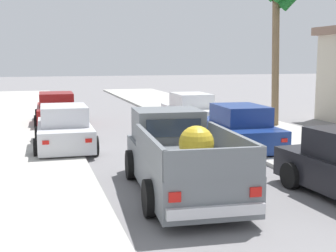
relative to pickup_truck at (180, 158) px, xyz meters
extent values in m
cube|color=#B2AFA8|center=(-4.25, 4.32, -0.73)|extent=(4.88, 60.00, 0.12)
cube|color=#B2AFA8|center=(5.68, 4.32, -0.73)|extent=(4.88, 60.00, 0.12)
cube|color=silver|center=(-3.21, 4.32, -0.74)|extent=(0.16, 60.00, 0.10)
cube|color=silver|center=(4.64, 4.32, -0.74)|extent=(0.16, 60.00, 0.10)
cube|color=slate|center=(-0.02, -0.20, -0.19)|extent=(2.31, 5.24, 0.80)
cube|color=slate|center=(0.11, 1.39, 0.61)|extent=(1.83, 1.63, 0.80)
cube|color=#283342|center=(0.05, 0.63, 0.63)|extent=(1.38, 0.17, 0.44)
cube|color=#283342|center=(0.17, 2.15, 0.63)|extent=(1.46, 0.17, 0.48)
cube|color=slate|center=(-0.99, -0.99, 0.49)|extent=(0.36, 3.30, 0.56)
cube|color=slate|center=(0.82, -1.13, 0.49)|extent=(0.36, 3.30, 0.56)
cube|color=slate|center=(-0.22, -2.71, 0.49)|extent=(1.88, 0.25, 0.56)
cube|color=silver|center=(-0.22, -2.80, -0.35)|extent=(1.83, 0.26, 0.20)
cylinder|color=black|center=(-0.87, 1.40, -0.41)|extent=(0.32, 0.78, 0.76)
cylinder|color=black|center=(1.08, 1.24, -0.41)|extent=(0.32, 0.78, 0.76)
cylinder|color=black|center=(-1.11, -1.52, -0.41)|extent=(0.32, 0.78, 0.76)
cylinder|color=black|center=(0.85, -1.68, -0.41)|extent=(0.32, 0.78, 0.76)
cube|color=red|center=(-0.97, -2.71, -0.05)|extent=(0.22, 0.06, 0.18)
cube|color=red|center=(0.53, -2.82, -0.05)|extent=(0.22, 0.06, 0.18)
sphere|color=gold|center=(-0.03, -1.22, 0.58)|extent=(0.74, 0.74, 0.74)
cube|color=silver|center=(-2.29, 5.90, -0.26)|extent=(1.85, 4.24, 0.72)
cube|color=silver|center=(-2.29, 5.80, 0.42)|extent=(1.56, 2.13, 0.64)
cube|color=#283342|center=(-2.27, 6.77, 0.40)|extent=(1.37, 0.11, 0.52)
cube|color=#283342|center=(-2.31, 4.83, 0.40)|extent=(1.34, 0.11, 0.50)
cylinder|color=black|center=(-3.17, 7.22, -0.47)|extent=(0.23, 0.64, 0.64)
cylinder|color=black|center=(-1.36, 7.18, -0.47)|extent=(0.23, 0.64, 0.64)
cylinder|color=black|center=(-3.22, 4.61, -0.47)|extent=(0.23, 0.64, 0.64)
cylinder|color=black|center=(-1.42, 4.58, -0.47)|extent=(0.23, 0.64, 0.64)
cube|color=red|center=(-2.97, 3.80, -0.15)|extent=(0.20, 0.04, 0.12)
cube|color=white|center=(-2.86, 8.02, -0.18)|extent=(0.20, 0.04, 0.10)
cube|color=red|center=(-1.70, 3.77, -0.15)|extent=(0.20, 0.04, 0.12)
cube|color=white|center=(-1.63, 7.99, -0.18)|extent=(0.20, 0.04, 0.10)
cube|color=maroon|center=(-2.25, 12.02, -0.26)|extent=(1.86, 4.24, 0.72)
cube|color=maroon|center=(-2.25, 11.92, 0.42)|extent=(1.57, 2.13, 0.64)
cube|color=#283342|center=(-2.23, 12.89, 0.40)|extent=(1.37, 0.11, 0.52)
cube|color=#283342|center=(-2.28, 10.95, 0.40)|extent=(1.34, 0.11, 0.50)
cylinder|color=black|center=(-3.12, 13.34, -0.47)|extent=(0.23, 0.64, 0.64)
cylinder|color=black|center=(-1.32, 13.30, -0.47)|extent=(0.23, 0.64, 0.64)
cylinder|color=black|center=(-3.18, 10.74, -0.47)|extent=(0.23, 0.64, 0.64)
cylinder|color=black|center=(-1.38, 10.70, -0.47)|extent=(0.23, 0.64, 0.64)
cube|color=red|center=(-2.93, 9.93, -0.15)|extent=(0.20, 0.04, 0.12)
cube|color=white|center=(-2.82, 14.15, -0.18)|extent=(0.20, 0.04, 0.10)
cube|color=red|center=(-1.67, 9.90, -0.15)|extent=(0.20, 0.04, 0.12)
cube|color=white|center=(-1.59, 14.12, -0.18)|extent=(0.20, 0.04, 0.10)
cube|color=#283342|center=(3.55, -0.76, 0.40)|extent=(1.34, 0.15, 0.50)
cylinder|color=black|center=(2.64, -0.57, -0.47)|extent=(0.25, 0.65, 0.64)
cube|color=red|center=(4.13, 0.31, -0.15)|extent=(0.20, 0.05, 0.12)
cube|color=red|center=(2.87, 0.25, -0.15)|extent=(0.20, 0.05, 0.12)
cube|color=silver|center=(3.70, 9.82, -0.26)|extent=(1.86, 4.24, 0.72)
cube|color=silver|center=(3.70, 9.72, 0.42)|extent=(1.57, 2.14, 0.64)
cube|color=#283342|center=(3.72, 10.69, 0.40)|extent=(1.37, 0.11, 0.52)
cube|color=#283342|center=(3.68, 8.75, 0.40)|extent=(1.34, 0.11, 0.50)
cylinder|color=black|center=(2.83, 11.14, -0.47)|extent=(0.24, 0.65, 0.64)
cylinder|color=black|center=(4.63, 11.10, -0.47)|extent=(0.24, 0.65, 0.64)
cylinder|color=black|center=(2.77, 8.54, -0.47)|extent=(0.24, 0.65, 0.64)
cylinder|color=black|center=(4.57, 8.50, -0.47)|extent=(0.24, 0.65, 0.64)
cube|color=red|center=(3.02, 7.73, -0.15)|extent=(0.20, 0.04, 0.12)
cube|color=white|center=(3.13, 11.95, -0.18)|extent=(0.20, 0.04, 0.10)
cube|color=red|center=(4.28, 7.70, -0.15)|extent=(0.20, 0.04, 0.12)
cube|color=white|center=(4.37, 11.92, -0.18)|extent=(0.20, 0.04, 0.10)
cube|color=navy|center=(3.53, 4.26, -0.26)|extent=(1.99, 4.29, 0.72)
cube|color=navy|center=(3.53, 4.16, 0.42)|extent=(1.63, 2.18, 0.64)
cube|color=#283342|center=(3.58, 5.13, 0.40)|extent=(1.37, 0.15, 0.52)
cube|color=#283342|center=(3.47, 3.19, 0.40)|extent=(1.34, 0.15, 0.50)
cylinder|color=black|center=(2.70, 5.61, -0.47)|extent=(0.25, 0.65, 0.64)
cylinder|color=black|center=(4.50, 5.51, -0.47)|extent=(0.25, 0.65, 0.64)
cylinder|color=black|center=(2.56, 3.01, -0.47)|extent=(0.25, 0.65, 0.64)
cylinder|color=black|center=(4.36, 2.91, -0.47)|extent=(0.25, 0.65, 0.64)
cube|color=red|center=(2.78, 2.19, -0.15)|extent=(0.20, 0.05, 0.12)
cube|color=white|center=(3.03, 6.40, -0.18)|extent=(0.20, 0.05, 0.10)
cube|color=red|center=(4.05, 2.12, -0.15)|extent=(0.20, 0.05, 0.12)
cube|color=white|center=(4.26, 6.33, -0.18)|extent=(0.20, 0.05, 0.10)
cylinder|color=brown|center=(7.22, 8.39, 2.51)|extent=(0.32, 0.64, 6.62)
camera|label=1|loc=(-3.23, -9.95, 2.33)|focal=48.44mm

